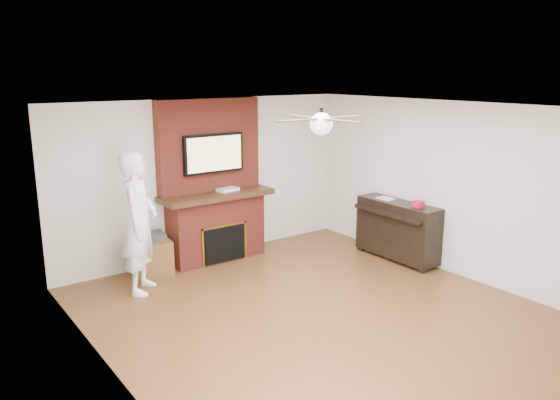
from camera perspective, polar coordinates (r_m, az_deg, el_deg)
room_shell at (r=6.44m, az=4.16°, el=-1.60°), size 5.36×5.86×2.86m
fireplace at (r=8.54m, az=-6.96°, el=0.34°), size 1.78×0.64×2.50m
tv at (r=8.38m, az=-6.94°, el=4.85°), size 1.00×0.08×0.60m
ceiling_fan at (r=6.25m, az=4.33°, el=8.02°), size 1.21×1.21×0.31m
person at (r=7.43m, az=-14.48°, el=-2.31°), size 0.80×0.84×1.91m
side_table at (r=8.22m, az=-13.31°, el=-5.63°), size 0.60×0.60×0.61m
piano at (r=8.73m, az=12.15°, el=-2.97°), size 0.53×1.42×1.02m
cable_box at (r=8.54m, az=-5.48°, el=1.11°), size 0.36×0.24×0.05m
candle_orange at (r=8.52m, az=-7.50°, el=-6.22°), size 0.06×0.06×0.14m
candle_green at (r=8.71m, az=-5.84°, el=-5.87°), size 0.07×0.07×0.10m
candle_cream at (r=8.69m, az=-5.08°, el=-5.87°), size 0.08×0.08×0.10m
candle_blue at (r=8.70m, az=-5.03°, el=-5.97°), size 0.07×0.07×0.07m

